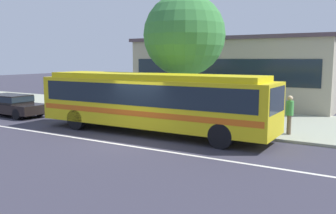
# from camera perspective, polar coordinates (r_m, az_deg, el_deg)

# --- Properties ---
(ground_plane) EXTENTS (120.00, 120.00, 0.00)m
(ground_plane) POSITION_cam_1_polar(r_m,az_deg,el_deg) (15.90, -5.55, -5.19)
(ground_plane) COLOR #353340
(sidewalk_slab) EXTENTS (60.00, 8.00, 0.12)m
(sidewalk_slab) POSITION_cam_1_polar(r_m,az_deg,el_deg) (21.83, 5.63, -1.56)
(sidewalk_slab) COLOR #9A9E89
(sidewalk_slab) RESTS_ON ground_plane
(lane_stripe_center) EXTENTS (56.00, 0.16, 0.01)m
(lane_stripe_center) POSITION_cam_1_polar(r_m,az_deg,el_deg) (15.28, -7.36, -5.73)
(lane_stripe_center) COLOR silver
(lane_stripe_center) RESTS_ON ground_plane
(transit_bus) EXTENTS (11.55, 2.58, 2.78)m
(transit_bus) POSITION_cam_1_polar(r_m,az_deg,el_deg) (17.08, -2.56, 1.23)
(transit_bus) COLOR gold
(transit_bus) RESTS_ON ground_plane
(sedan_behind_bus) EXTENTS (4.61, 1.81, 1.29)m
(sedan_behind_bus) POSITION_cam_1_polar(r_m,az_deg,el_deg) (24.48, -22.98, 0.43)
(sedan_behind_bus) COLOR black
(sedan_behind_bus) RESTS_ON ground_plane
(pedestrian_waiting_near_sign) EXTENTS (0.47, 0.47, 1.73)m
(pedestrian_waiting_near_sign) POSITION_cam_1_polar(r_m,az_deg,el_deg) (17.28, 18.17, -0.68)
(pedestrian_waiting_near_sign) COLOR #73604D
(pedestrian_waiting_near_sign) RESTS_ON sidewalk_slab
(pedestrian_walking_along_curb) EXTENTS (0.48, 0.48, 1.74)m
(pedestrian_walking_along_curb) POSITION_cam_1_polar(r_m,az_deg,el_deg) (18.37, 10.99, 0.03)
(pedestrian_walking_along_curb) COLOR #7E715D
(pedestrian_walking_along_curb) RESTS_ON sidewalk_slab
(pedestrian_standing_by_tree) EXTENTS (0.37, 0.37, 1.70)m
(pedestrian_standing_by_tree) POSITION_cam_1_polar(r_m,az_deg,el_deg) (19.15, 4.90, 0.39)
(pedestrian_standing_by_tree) COLOR navy
(pedestrian_standing_by_tree) RESTS_ON sidewalk_slab
(bus_stop_sign) EXTENTS (0.11, 0.44, 2.31)m
(bus_stop_sign) POSITION_cam_1_polar(r_m,az_deg,el_deg) (16.81, 13.88, 0.87)
(bus_stop_sign) COLOR gray
(bus_stop_sign) RESTS_ON sidewalk_slab
(street_tree_near_stop) EXTENTS (4.38, 4.38, 6.78)m
(street_tree_near_stop) POSITION_cam_1_polar(r_m,az_deg,el_deg) (20.13, 2.53, 10.97)
(street_tree_near_stop) COLOR brown
(street_tree_near_stop) RESTS_ON sidewalk_slab
(station_building) EXTENTS (14.51, 8.80, 4.94)m
(station_building) POSITION_cam_1_polar(r_m,az_deg,el_deg) (28.93, 11.05, 5.38)
(station_building) COLOR #A19983
(station_building) RESTS_ON ground_plane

